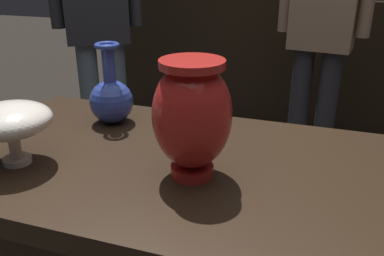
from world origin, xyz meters
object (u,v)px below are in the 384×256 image
(vase_tall_behind, at_px, (111,98))
(vase_left_accent, at_px, (10,121))
(visitor_near_left, at_px, (97,11))
(visitor_center_back, at_px, (323,20))
(vase_centerpiece, at_px, (192,115))

(vase_tall_behind, distance_m, vase_left_accent, 0.31)
(vase_left_accent, distance_m, visitor_near_left, 1.35)
(vase_left_accent, height_order, visitor_center_back, visitor_center_back)
(vase_centerpiece, height_order, visitor_center_back, visitor_center_back)
(vase_centerpiece, height_order, visitor_near_left, visitor_near_left)
(vase_centerpiece, xyz_separation_m, vase_tall_behind, (-0.32, 0.22, -0.07))
(vase_tall_behind, relative_size, visitor_center_back, 0.14)
(visitor_center_back, bearing_deg, vase_tall_behind, 76.39)
(vase_centerpiece, distance_m, vase_left_accent, 0.41)
(vase_left_accent, height_order, visitor_near_left, visitor_near_left)
(vase_tall_behind, height_order, visitor_center_back, visitor_center_back)
(vase_centerpiece, relative_size, visitor_near_left, 0.16)
(vase_centerpiece, distance_m, visitor_near_left, 1.49)
(vase_tall_behind, distance_m, visitor_near_left, 1.13)
(vase_left_accent, relative_size, visitor_center_back, 0.12)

